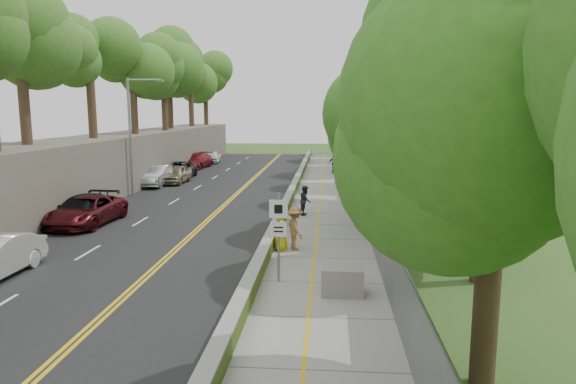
{
  "coord_description": "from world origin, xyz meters",
  "views": [
    {
      "loc": [
        2.7,
        -19.87,
        5.91
      ],
      "look_at": [
        0.5,
        8.0,
        1.4
      ],
      "focal_mm": 32.0,
      "sensor_mm": 36.0,
      "label": 1
    }
  ],
  "objects_px": {
    "car_2": "(87,211)",
    "person_far": "(335,163)",
    "construction_barrel": "(348,178)",
    "painter_0": "(281,229)",
    "concrete_block": "(342,280)",
    "streetlight": "(133,128)",
    "signpost": "(279,227)"
  },
  "relations": [
    {
      "from": "painter_0",
      "to": "car_2",
      "type": "bearing_deg",
      "value": 65.74
    },
    {
      "from": "car_2",
      "to": "painter_0",
      "type": "xyz_separation_m",
      "value": [
        10.4,
        -4.06,
        0.18
      ]
    },
    {
      "from": "streetlight",
      "to": "person_far",
      "type": "height_order",
      "value": "streetlight"
    },
    {
      "from": "signpost",
      "to": "painter_0",
      "type": "xyz_separation_m",
      "value": [
        -0.3,
        4.02,
        -1.01
      ]
    },
    {
      "from": "construction_barrel",
      "to": "person_far",
      "type": "distance_m",
      "value": 7.0
    },
    {
      "from": "car_2",
      "to": "painter_0",
      "type": "height_order",
      "value": "painter_0"
    },
    {
      "from": "concrete_block",
      "to": "person_far",
      "type": "distance_m",
      "value": 31.74
    },
    {
      "from": "concrete_block",
      "to": "car_2",
      "type": "relative_size",
      "value": 0.25
    },
    {
      "from": "signpost",
      "to": "painter_0",
      "type": "height_order",
      "value": "signpost"
    },
    {
      "from": "car_2",
      "to": "person_far",
      "type": "distance_m",
      "value": 26.1
    },
    {
      "from": "construction_barrel",
      "to": "concrete_block",
      "type": "xyz_separation_m",
      "value": [
        -1.1,
        -24.83,
        -0.03
      ]
    },
    {
      "from": "construction_barrel",
      "to": "painter_0",
      "type": "relative_size",
      "value": 0.53
    },
    {
      "from": "streetlight",
      "to": "concrete_block",
      "type": "bearing_deg",
      "value": -52.8
    },
    {
      "from": "streetlight",
      "to": "signpost",
      "type": "bearing_deg",
      "value": -55.92
    },
    {
      "from": "concrete_block",
      "to": "car_2",
      "type": "distance_m",
      "value": 15.72
    },
    {
      "from": "signpost",
      "to": "car_2",
      "type": "xyz_separation_m",
      "value": [
        -10.7,
        8.07,
        -1.19
      ]
    },
    {
      "from": "construction_barrel",
      "to": "car_2",
      "type": "bearing_deg",
      "value": -131.49
    },
    {
      "from": "streetlight",
      "to": "painter_0",
      "type": "bearing_deg",
      "value": -49.22
    },
    {
      "from": "streetlight",
      "to": "construction_barrel",
      "type": "distance_m",
      "value": 16.78
    },
    {
      "from": "car_2",
      "to": "signpost",
      "type": "bearing_deg",
      "value": -34.49
    },
    {
      "from": "car_2",
      "to": "person_far",
      "type": "bearing_deg",
      "value": 62.88
    },
    {
      "from": "signpost",
      "to": "person_far",
      "type": "distance_m",
      "value": 30.85
    },
    {
      "from": "painter_0",
      "to": "person_far",
      "type": "distance_m",
      "value": 26.86
    },
    {
      "from": "person_far",
      "to": "streetlight",
      "type": "bearing_deg",
      "value": 29.88
    },
    {
      "from": "streetlight",
      "to": "car_2",
      "type": "height_order",
      "value": "streetlight"
    },
    {
      "from": "car_2",
      "to": "person_far",
      "type": "xyz_separation_m",
      "value": [
        12.92,
        22.68,
        0.21
      ]
    },
    {
      "from": "concrete_block",
      "to": "painter_0",
      "type": "relative_size",
      "value": 0.74
    },
    {
      "from": "streetlight",
      "to": "concrete_block",
      "type": "relative_size",
      "value": 6.01
    },
    {
      "from": "construction_barrel",
      "to": "person_far",
      "type": "relative_size",
      "value": 0.51
    },
    {
      "from": "construction_barrel",
      "to": "car_2",
      "type": "xyz_separation_m",
      "value": [
        -13.95,
        -15.77,
        0.25
      ]
    },
    {
      "from": "signpost",
      "to": "construction_barrel",
      "type": "relative_size",
      "value": 3.27
    },
    {
      "from": "streetlight",
      "to": "painter_0",
      "type": "relative_size",
      "value": 4.45
    }
  ]
}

